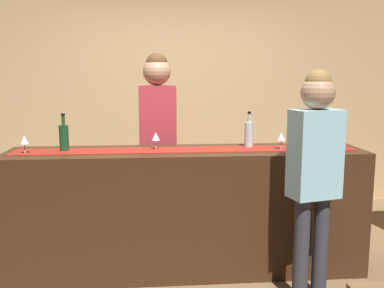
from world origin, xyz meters
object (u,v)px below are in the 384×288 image
at_px(wine_glass_mid_counter, 281,137).
at_px(bartender, 158,126).
at_px(wine_bottle_green, 64,137).
at_px(wine_glass_near_customer, 24,140).
at_px(wine_glass_far_end, 156,137).
at_px(wine_bottle_amber, 332,133).
at_px(wine_bottle_clear, 249,134).
at_px(customer_sipping, 315,163).

xyz_separation_m(wine_glass_mid_counter, bartender, (-0.99, 0.63, 0.02)).
height_order(wine_bottle_green, bartender, bartender).
xyz_separation_m(wine_glass_near_customer, wine_glass_far_end, (1.01, 0.09, 0.00)).
xyz_separation_m(wine_bottle_green, wine_glass_mid_counter, (1.74, -0.09, -0.01)).
bearing_deg(wine_glass_mid_counter, bartender, 147.53).
distance_m(wine_glass_far_end, bartender, 0.55).
distance_m(wine_bottle_amber, wine_bottle_clear, 0.72).
bearing_deg(wine_bottle_clear, wine_glass_near_customer, -175.09).
height_order(wine_bottle_clear, bartender, bartender).
distance_m(wine_bottle_amber, customer_sipping, 0.79).
xyz_separation_m(wine_bottle_clear, wine_glass_mid_counter, (0.23, -0.14, -0.01)).
bearing_deg(bartender, wine_bottle_amber, 158.67).
distance_m(wine_bottle_green, wine_bottle_amber, 2.22).
relative_size(wine_glass_far_end, bartender, 0.08).
bearing_deg(wine_bottle_amber, wine_glass_mid_counter, -165.19).
xyz_separation_m(wine_bottle_amber, wine_glass_mid_counter, (-0.48, -0.13, -0.01)).
relative_size(wine_glass_mid_counter, bartender, 0.08).
xyz_separation_m(bartender, customer_sipping, (1.08, -1.17, -0.12)).
distance_m(wine_bottle_green, customer_sipping, 1.93).
relative_size(wine_glass_near_customer, wine_glass_far_end, 1.00).
distance_m(wine_bottle_green, bartender, 0.92).
distance_m(wine_bottle_clear, customer_sipping, 0.76).
bearing_deg(customer_sipping, wine_glass_far_end, 136.17).
xyz_separation_m(wine_bottle_clear, wine_glass_near_customer, (-1.79, -0.15, -0.01)).
height_order(wine_bottle_amber, wine_glass_far_end, wine_bottle_amber).
bearing_deg(wine_glass_near_customer, bartender, 32.07).
distance_m(wine_bottle_amber, bartender, 1.56).
height_order(wine_glass_near_customer, wine_glass_mid_counter, same).
bearing_deg(wine_bottle_green, wine_glass_mid_counter, -2.97).
distance_m(wine_bottle_amber, wine_glass_near_customer, 2.51).
distance_m(wine_glass_near_customer, bartender, 1.21).
bearing_deg(wine_glass_mid_counter, wine_bottle_clear, 148.69).
height_order(wine_bottle_amber, wine_glass_mid_counter, wine_bottle_amber).
bearing_deg(wine_bottle_amber, bartender, 161.10).
bearing_deg(wine_bottle_clear, wine_bottle_amber, -1.22).
bearing_deg(customer_sipping, bartender, 118.39).
bearing_deg(wine_bottle_clear, wine_glass_far_end, -175.69).
height_order(wine_glass_far_end, customer_sipping, customer_sipping).
distance_m(wine_bottle_green, wine_glass_far_end, 0.73).
height_order(wine_glass_near_customer, wine_glass_far_end, same).
distance_m(wine_bottle_green, wine_glass_mid_counter, 1.74).
distance_m(wine_glass_near_customer, customer_sipping, 2.17).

